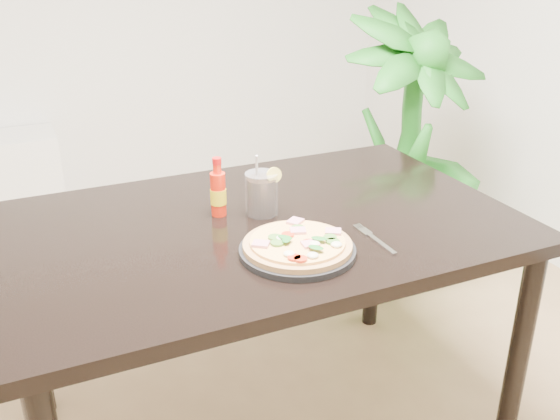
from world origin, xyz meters
name	(u,v)px	position (x,y,z in m)	size (l,w,h in m)	color
dining_table	(263,247)	(0.27, 0.01, 0.67)	(1.40, 0.90, 0.75)	black
plate	(297,251)	(0.28, -0.21, 0.76)	(0.29, 0.29, 0.02)	black
pizza	(298,244)	(0.28, -0.21, 0.78)	(0.27, 0.27, 0.03)	#B87F52
hot_sauce_bottle	(218,193)	(0.18, 0.10, 0.82)	(0.05, 0.05, 0.17)	red
cola_cup	(262,194)	(0.29, 0.06, 0.81)	(0.10, 0.09, 0.18)	black
fork	(373,238)	(0.49, -0.22, 0.75)	(0.02, 0.19, 0.00)	silver
houseplant	(405,150)	(1.27, 0.74, 0.60)	(0.68, 0.68, 1.21)	#1F721E
plant_pot	(396,248)	(1.27, 0.74, 0.11)	(0.28, 0.28, 0.22)	brown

